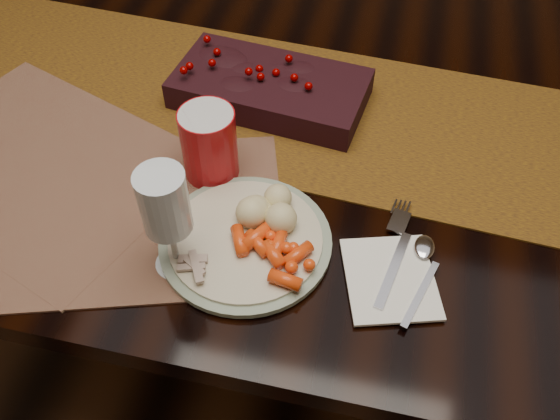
% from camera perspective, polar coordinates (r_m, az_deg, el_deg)
% --- Properties ---
extents(floor, '(5.00, 5.00, 0.00)m').
position_cam_1_polar(floor, '(1.64, 2.51, -11.32)').
color(floor, black).
rests_on(floor, ground).
extents(dining_table, '(1.80, 1.00, 0.75)m').
position_cam_1_polar(dining_table, '(1.33, 3.05, -3.42)').
color(dining_table, black).
rests_on(dining_table, floor).
extents(table_runner, '(1.85, 0.51, 0.00)m').
position_cam_1_polar(table_runner, '(1.06, 1.31, 9.80)').
color(table_runner, '#4C2907').
rests_on(table_runner, dining_table).
extents(centerpiece, '(0.35, 0.21, 0.07)m').
position_cam_1_polar(centerpiece, '(1.06, -0.95, 11.97)').
color(centerpiece, black).
rests_on(centerpiece, table_runner).
extents(placemat_main, '(0.50, 0.43, 0.00)m').
position_cam_1_polar(placemat_main, '(0.91, -13.41, -0.55)').
color(placemat_main, brown).
rests_on(placemat_main, dining_table).
extents(placemat_second, '(0.56, 0.49, 0.00)m').
position_cam_1_polar(placemat_second, '(1.03, -22.06, 4.08)').
color(placemat_second, brown).
rests_on(placemat_second, dining_table).
extents(dinner_plate, '(0.31, 0.31, 0.01)m').
position_cam_1_polar(dinner_plate, '(0.85, -3.34, -2.95)').
color(dinner_plate, beige).
rests_on(dinner_plate, placemat_main).
extents(baby_carrots, '(0.13, 0.12, 0.02)m').
position_cam_1_polar(baby_carrots, '(0.80, -1.31, -4.86)').
color(baby_carrots, '#E63F0F').
rests_on(baby_carrots, dinner_plate).
extents(mashed_potatoes, '(0.10, 0.10, 0.05)m').
position_cam_1_polar(mashed_potatoes, '(0.85, -0.88, 0.87)').
color(mashed_potatoes, tan).
rests_on(mashed_potatoes, dinner_plate).
extents(turkey_shreds, '(0.07, 0.07, 0.01)m').
position_cam_1_polar(turkey_shreds, '(0.81, -7.97, -4.81)').
color(turkey_shreds, tan).
rests_on(turkey_shreds, dinner_plate).
extents(napkin, '(0.16, 0.17, 0.00)m').
position_cam_1_polar(napkin, '(0.83, 10.55, -6.48)').
color(napkin, white).
rests_on(napkin, placemat_main).
extents(fork, '(0.06, 0.17, 0.00)m').
position_cam_1_polar(fork, '(0.84, 10.98, -4.43)').
color(fork, '#A2A4B9').
rests_on(fork, napkin).
extents(spoon, '(0.07, 0.15, 0.00)m').
position_cam_1_polar(spoon, '(0.83, 13.47, -6.45)').
color(spoon, white).
rests_on(spoon, napkin).
extents(red_cup, '(0.09, 0.09, 0.12)m').
position_cam_1_polar(red_cup, '(0.91, -6.83, 6.31)').
color(red_cup, '#A40E13').
rests_on(red_cup, placemat_main).
extents(wine_glass, '(0.08, 0.08, 0.18)m').
position_cam_1_polar(wine_glass, '(0.78, -10.64, -1.32)').
color(wine_glass, silver).
rests_on(wine_glass, dining_table).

